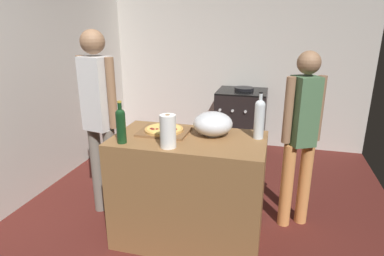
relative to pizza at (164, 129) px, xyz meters
name	(u,v)px	position (x,y,z in m)	size (l,w,h in m)	color
ground_plane	(201,189)	(0.14, 0.82, -0.97)	(4.01, 3.77, 0.02)	#511E19
kitchen_wall_rear	(227,58)	(0.14, 2.45, 0.34)	(4.01, 0.10, 2.60)	beige
kitchen_wall_left	(54,68)	(-1.62, 0.82, 0.34)	(0.10, 3.77, 2.60)	beige
counter	(189,190)	(0.23, -0.06, -0.49)	(1.21, 0.67, 0.93)	olive
cutting_board	(164,132)	(0.00, 0.00, -0.02)	(0.40, 0.32, 0.02)	brown
pizza	(164,129)	(0.00, 0.00, 0.00)	(0.32, 0.32, 0.03)	tan
mixing_bowl	(213,124)	(0.40, 0.05, 0.07)	(0.32, 0.32, 0.19)	#B2B2B7
paper_towel_roll	(167,131)	(0.13, -0.30, 0.09)	(0.12, 0.12, 0.25)	white
wine_bottle_amber	(259,117)	(0.76, 0.07, 0.14)	(0.08, 0.08, 0.37)	silver
wine_bottle_clear	(121,124)	(-0.23, -0.30, 0.12)	(0.07, 0.07, 0.33)	#143819
stove	(241,121)	(0.42, 2.05, -0.50)	(0.68, 0.63, 0.94)	black
person_in_stripes	(99,112)	(-0.66, 0.12, 0.07)	(0.40, 0.24, 1.75)	slate
person_in_red	(301,132)	(1.11, 0.39, -0.06)	(0.33, 0.27, 1.59)	#D88C4C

